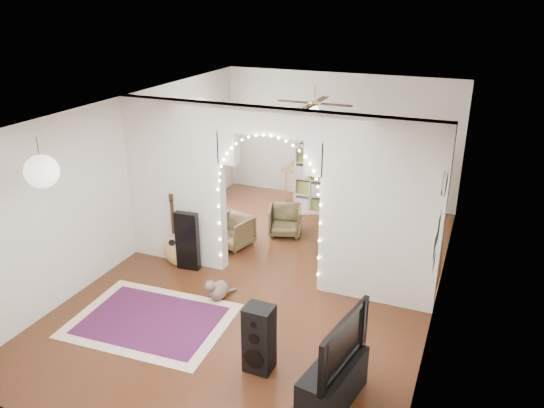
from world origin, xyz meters
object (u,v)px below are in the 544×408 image
at_px(acoustic_guitar, 174,240).
at_px(bookcase, 329,180).
at_px(media_console, 333,384).
at_px(floor_speaker, 259,339).
at_px(dining_chair_right, 285,220).
at_px(dining_table, 314,171).
at_px(dining_chair_left, 233,231).

height_order(acoustic_guitar, bookcase, bookcase).
bearing_deg(media_console, bookcase, 117.74).
relative_size(floor_speaker, dining_chair_right, 1.43).
bearing_deg(acoustic_guitar, bookcase, 48.68).
bearing_deg(dining_table, bookcase, -45.07).
height_order(floor_speaker, media_console, floor_speaker).
distance_m(media_console, dining_table, 6.09).
bearing_deg(dining_chair_right, bookcase, 53.08).
xyz_separation_m(media_console, dining_chair_right, (-2.06, 3.89, 0.02)).
bearing_deg(bookcase, acoustic_guitar, -142.36).
distance_m(media_console, bookcase, 5.44).
height_order(acoustic_guitar, dining_table, acoustic_guitar).
height_order(dining_table, dining_chair_left, dining_table).
distance_m(acoustic_guitar, floor_speaker, 2.96).
distance_m(acoustic_guitar, bookcase, 3.54).
bearing_deg(media_console, dining_chair_right, 128.27).
relative_size(acoustic_guitar, bookcase, 0.76).
bearing_deg(acoustic_guitar, media_console, -45.39).
bearing_deg(dining_chair_right, acoustic_guitar, -141.53).
xyz_separation_m(acoustic_guitar, media_console, (3.28, -2.05, -0.22)).
bearing_deg(floor_speaker, dining_chair_left, 123.00).
relative_size(floor_speaker, media_console, 0.85).
distance_m(acoustic_guitar, media_console, 3.87).
relative_size(dining_chair_left, dining_chair_right, 1.02).
distance_m(floor_speaker, media_console, 1.00).
bearing_deg(dining_table, media_console, -67.53).
relative_size(acoustic_guitar, dining_chair_left, 1.75).
distance_m(bookcase, dining_table, 0.71).
distance_m(media_console, dining_chair_right, 4.40).
bearing_deg(media_console, dining_chair_left, 141.98).
relative_size(bookcase, dining_chair_left, 2.31).
bearing_deg(dining_chair_left, acoustic_guitar, -103.38).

